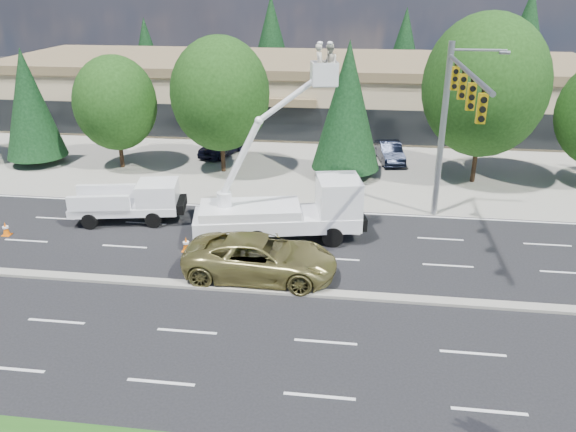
# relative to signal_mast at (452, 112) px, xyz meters

# --- Properties ---
(ground) EXTENTS (140.00, 140.00, 0.00)m
(ground) POSITION_rel_signal_mast_xyz_m (-10.03, -7.04, -6.06)
(ground) COLOR black
(ground) RESTS_ON ground
(concrete_apron) EXTENTS (140.00, 22.00, 0.01)m
(concrete_apron) POSITION_rel_signal_mast_xyz_m (-10.03, 12.96, -6.05)
(concrete_apron) COLOR gray
(concrete_apron) RESTS_ON ground
(road_median) EXTENTS (120.00, 0.55, 0.12)m
(road_median) POSITION_rel_signal_mast_xyz_m (-10.03, -7.04, -6.00)
(road_median) COLOR gray
(road_median) RESTS_ON ground
(strip_mall) EXTENTS (50.40, 15.40, 5.50)m
(strip_mall) POSITION_rel_signal_mast_xyz_m (-10.03, 22.93, -3.23)
(strip_mall) COLOR tan
(strip_mall) RESTS_ON ground
(tree_front_b) EXTENTS (3.94, 3.94, 7.76)m
(tree_front_b) POSITION_rel_signal_mast_xyz_m (-26.03, 7.96, -1.89)
(tree_front_b) COLOR #332114
(tree_front_b) RESTS_ON ground
(tree_front_c) EXTENTS (5.34, 5.34, 7.41)m
(tree_front_c) POSITION_rel_signal_mast_xyz_m (-20.03, 7.96, -1.72)
(tree_front_c) COLOR #332114
(tree_front_c) RESTS_ON ground
(tree_front_d) EXTENTS (6.26, 6.26, 8.69)m
(tree_front_d) POSITION_rel_signal_mast_xyz_m (-13.03, 7.96, -0.97)
(tree_front_d) COLOR #332114
(tree_front_d) RESTS_ON ground
(tree_front_e) EXTENTS (4.31, 4.31, 8.50)m
(tree_front_e) POSITION_rel_signal_mast_xyz_m (-5.03, 7.96, -1.50)
(tree_front_e) COLOR #332114
(tree_front_e) RESTS_ON ground
(tree_front_f) EXTENTS (7.33, 7.33, 10.17)m
(tree_front_f) POSITION_rel_signal_mast_xyz_m (2.97, 7.96, -0.10)
(tree_front_f) COLOR #332114
(tree_front_f) RESTS_ON ground
(tree_back_a) EXTENTS (4.08, 4.08, 8.04)m
(tree_back_a) POSITION_rel_signal_mast_xyz_m (-28.03, 34.96, -1.74)
(tree_back_a) COLOR #332114
(tree_back_a) RESTS_ON ground
(tree_back_b) EXTENTS (5.26, 5.26, 10.37)m
(tree_back_b) POSITION_rel_signal_mast_xyz_m (-14.03, 34.96, -0.49)
(tree_back_b) COLOR #332114
(tree_back_b) RESTS_ON ground
(tree_back_c) EXTENTS (4.69, 4.69, 9.24)m
(tree_back_c) POSITION_rel_signal_mast_xyz_m (-0.03, 34.96, -1.10)
(tree_back_c) COLOR #332114
(tree_back_c) RESTS_ON ground
(tree_back_d) EXTENTS (5.69, 5.69, 11.21)m
(tree_back_d) POSITION_rel_signal_mast_xyz_m (11.97, 34.96, -0.04)
(tree_back_d) COLOR #332114
(tree_back_d) RESTS_ON ground
(signal_mast) EXTENTS (2.76, 10.16, 9.00)m
(signal_mast) POSITION_rel_signal_mast_xyz_m (0.00, 0.00, 0.00)
(signal_mast) COLOR gray
(signal_mast) RESTS_ON ground
(utility_pickup) EXTENTS (5.75, 3.01, 2.10)m
(utility_pickup) POSITION_rel_signal_mast_xyz_m (-15.73, -0.77, -5.19)
(utility_pickup) COLOR white
(utility_pickup) RESTS_ON ground
(bucket_truck) EXTENTS (8.26, 3.97, 9.27)m
(bucket_truck) POSITION_rel_signal_mast_xyz_m (-7.27, -1.84, -4.11)
(bucket_truck) COLOR white
(bucket_truck) RESTS_ON ground
(traffic_cone_a) EXTENTS (0.40, 0.40, 0.70)m
(traffic_cone_a) POSITION_rel_signal_mast_xyz_m (-21.35, -3.34, -5.72)
(traffic_cone_a) COLOR #EF6107
(traffic_cone_a) RESTS_ON ground
(traffic_cone_b) EXTENTS (0.40, 0.40, 0.70)m
(traffic_cone_b) POSITION_rel_signal_mast_xyz_m (-11.97, -3.90, -5.72)
(traffic_cone_b) COLOR #EF6107
(traffic_cone_b) RESTS_ON ground
(traffic_cone_c) EXTENTS (0.40, 0.40, 0.70)m
(traffic_cone_c) POSITION_rel_signal_mast_xyz_m (-10.39, -3.14, -5.72)
(traffic_cone_c) COLOR #EF6107
(traffic_cone_c) RESTS_ON ground
(minivan) EXTENTS (6.48, 3.07, 1.79)m
(minivan) POSITION_rel_signal_mast_xyz_m (-8.09, -5.85, -5.16)
(minivan) COLOR olive
(minivan) RESTS_ON ground
(parked_car_west) EXTENTS (3.13, 4.84, 1.53)m
(parked_car_west) POSITION_rel_signal_mast_xyz_m (-14.01, 11.72, -5.29)
(parked_car_west) COLOR black
(parked_car_west) RESTS_ON ground
(parked_car_east) EXTENTS (2.12, 4.37, 1.38)m
(parked_car_east) POSITION_rel_signal_mast_xyz_m (-2.07, 11.56, -5.37)
(parked_car_east) COLOR black
(parked_car_east) RESTS_ON ground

